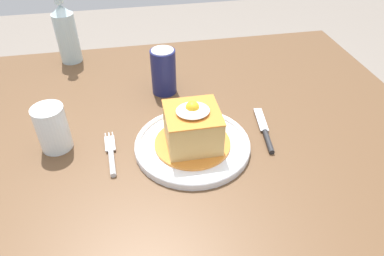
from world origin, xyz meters
The scene contains 8 objects.
dining_table centered at (0.00, 0.00, 0.65)m, with size 1.18×0.88×0.77m.
main_plate centered at (0.00, -0.11, 0.78)m, with size 0.26×0.26×0.02m.
sandwich_meal centered at (0.00, -0.11, 0.83)m, with size 0.17×0.17×0.11m.
fork centered at (-0.18, -0.11, 0.78)m, with size 0.02×0.14×0.01m.
knife centered at (0.18, -0.10, 0.78)m, with size 0.04×0.17×0.01m.
soda_can centered at (-0.03, 0.14, 0.84)m, with size 0.07×0.07×0.12m.
beer_bottle_clear centered at (-0.29, 0.37, 0.87)m, with size 0.06×0.06×0.27m.
drinking_glass centered at (-0.30, -0.05, 0.82)m, with size 0.07×0.07×0.10m.
Camera 1 is at (-0.11, -0.69, 1.30)m, focal length 33.08 mm.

